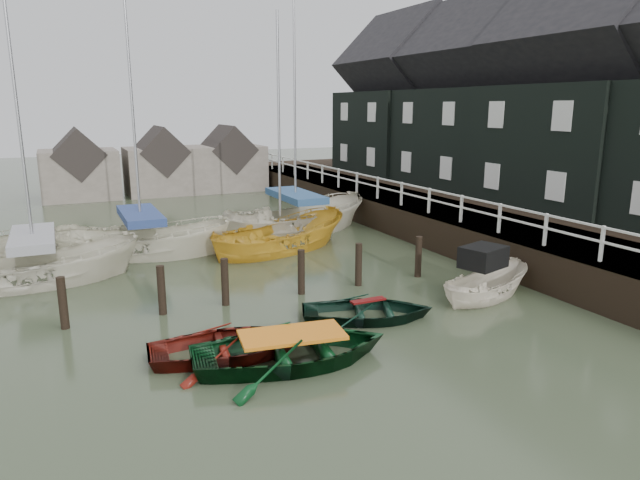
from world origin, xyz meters
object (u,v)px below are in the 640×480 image
rowboat_dkgreen (368,319)px  sailboat_c (281,249)px  sailboat_b (143,253)px  motorboat (485,293)px  rowboat_green (292,363)px  rowboat_red (233,355)px  sailboat_d (296,231)px  sailboat_a (38,281)px

rowboat_dkgreen → sailboat_c: (0.64, 8.26, 0.01)m
rowboat_dkgreen → sailboat_c: size_ratio=0.34×
sailboat_b → motorboat: bearing=-117.2°
rowboat_green → sailboat_c: sailboat_c is taller
rowboat_red → sailboat_b: size_ratio=0.33×
rowboat_red → sailboat_c: 10.08m
rowboat_dkgreen → sailboat_b: 10.69m
rowboat_green → rowboat_dkgreen: (2.89, 1.65, 0.00)m
rowboat_green → sailboat_c: 10.52m
sailboat_b → sailboat_d: size_ratio=0.90×
motorboat → sailboat_a: bearing=42.5°
rowboat_red → rowboat_green: size_ratio=0.85×
rowboat_green → sailboat_b: sailboat_b is taller
rowboat_red → motorboat: 8.22m
sailboat_a → sailboat_b: size_ratio=0.90×
sailboat_a → sailboat_b: 4.32m
sailboat_c → sailboat_b: bearing=56.4°
rowboat_green → rowboat_dkgreen: bearing=-52.2°
rowboat_green → motorboat: (7.07, 1.80, 0.12)m
motorboat → sailboat_a: (-12.40, 7.24, -0.06)m
rowboat_red → motorboat: motorboat is taller
rowboat_red → sailboat_d: sailboat_d is taller
rowboat_red → sailboat_c: (4.64, 8.95, 0.01)m
sailboat_a → sailboat_d: 11.26m
rowboat_red → rowboat_dkgreen: 4.06m
rowboat_green → rowboat_dkgreen: 3.33m
rowboat_red → sailboat_d: bearing=-22.9°
rowboat_dkgreen → motorboat: bearing=-65.7°
rowboat_red → sailboat_c: bearing=-21.4°
rowboat_dkgreen → rowboat_red: bearing=122.0°
rowboat_red → motorboat: size_ratio=0.95×
sailboat_b → sailboat_d: sailboat_d is taller
sailboat_c → sailboat_a: bearing=77.2°
rowboat_green → motorboat: size_ratio=1.12×
rowboat_dkgreen → sailboat_d: bearing=9.7°
motorboat → sailboat_c: size_ratio=0.39×
rowboat_green → sailboat_b: bearing=16.5°
sailboat_c → sailboat_d: bearing=-51.8°
rowboat_green → sailboat_b: (-1.67, 11.31, 0.06)m
sailboat_a → sailboat_c: 8.91m
sailboat_d → motorboat: bearing=179.8°
rowboat_green → rowboat_dkgreen: rowboat_green is taller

